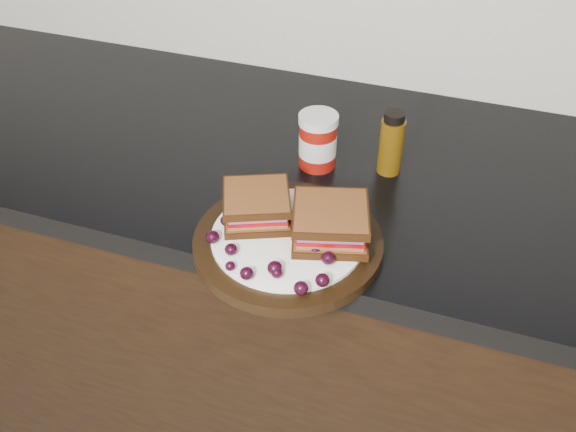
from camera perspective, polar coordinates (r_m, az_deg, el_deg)
name	(u,v)px	position (r m, az deg, el deg)	size (l,w,h in m)	color
base_cabinets	(208,305)	(1.52, -7.17, -7.83)	(3.96, 0.58, 0.86)	black
countertop	(189,142)	(1.23, -8.83, 6.55)	(3.98, 0.60, 0.04)	black
plate	(288,243)	(0.95, 0.00, -2.39)	(0.28, 0.28, 0.02)	black
sandwich_left	(257,206)	(0.95, -2.80, 0.91)	(0.10, 0.10, 0.04)	brown
sandwich_right	(330,223)	(0.92, 3.78, -0.61)	(0.11, 0.11, 0.05)	brown
grape_0	(212,237)	(0.93, -6.74, -1.87)	(0.02, 0.02, 0.02)	black
grape_1	(231,249)	(0.90, -5.09, -2.98)	(0.02, 0.02, 0.02)	black
grape_2	(230,266)	(0.88, -5.16, -4.45)	(0.01, 0.01, 0.01)	black
grape_3	(247,273)	(0.87, -3.69, -5.11)	(0.02, 0.02, 0.02)	black
grape_4	(275,268)	(0.87, -1.19, -4.64)	(0.02, 0.02, 0.02)	black
grape_5	(277,273)	(0.87, -1.00, -5.08)	(0.02, 0.02, 0.01)	black
grape_6	(301,288)	(0.85, 1.16, -6.42)	(0.02, 0.02, 0.02)	black
grape_7	(322,280)	(0.86, 3.07, -5.71)	(0.02, 0.02, 0.02)	black
grape_8	(328,258)	(0.89, 3.59, -3.75)	(0.02, 0.02, 0.02)	black
grape_9	(316,250)	(0.90, 2.47, -3.06)	(0.02, 0.02, 0.02)	black
grape_10	(346,233)	(0.93, 5.17, -1.52)	(0.02, 0.02, 0.02)	black
grape_11	(332,228)	(0.94, 3.96, -1.08)	(0.02, 0.02, 0.01)	black
grape_12	(327,218)	(0.95, 3.52, -0.15)	(0.02, 0.02, 0.02)	black
grape_13	(250,204)	(0.98, -3.44, 1.09)	(0.02, 0.02, 0.01)	black
grape_14	(237,212)	(0.97, -4.54, 0.33)	(0.02, 0.02, 0.01)	black
grape_15	(250,223)	(0.94, -3.37, -0.59)	(0.02, 0.02, 0.02)	black
grape_16	(258,205)	(0.98, -2.71, 0.99)	(0.02, 0.02, 0.02)	black
grape_17	(253,215)	(0.96, -3.16, 0.12)	(0.02, 0.02, 0.02)	black
grape_18	(226,221)	(0.95, -5.54, -0.42)	(0.02, 0.02, 0.02)	black
condiment_jar	(318,141)	(1.09, 2.66, 6.70)	(0.07, 0.07, 0.10)	maroon
oil_bottle	(391,143)	(1.09, 9.18, 6.45)	(0.04, 0.04, 0.11)	#513508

